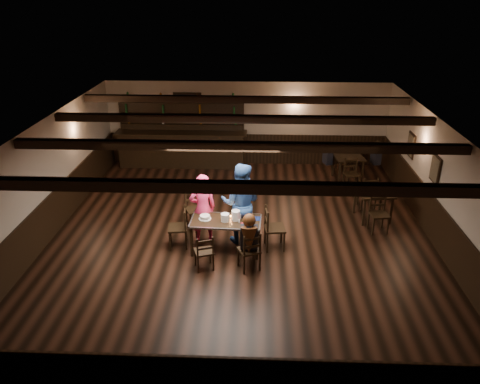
{
  "coord_description": "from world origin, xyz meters",
  "views": [
    {
      "loc": [
        0.39,
        -9.7,
        5.53
      ],
      "look_at": [
        -0.03,
        0.2,
        1.08
      ],
      "focal_mm": 35.0,
      "sensor_mm": 36.0,
      "label": 1
    }
  ],
  "objects_px": {
    "chair_near_left": "(204,250)",
    "man_blue": "(241,203)",
    "dining_table": "(226,224)",
    "woman_pink": "(203,208)",
    "cake": "(205,217)",
    "chair_near_right": "(250,249)",
    "bar_counter": "(182,144)"
  },
  "relations": [
    {
      "from": "dining_table",
      "to": "cake",
      "type": "xyz_separation_m",
      "value": [
        -0.46,
        0.05,
        0.12
      ]
    },
    {
      "from": "dining_table",
      "to": "man_blue",
      "type": "bearing_deg",
      "value": 55.35
    },
    {
      "from": "dining_table",
      "to": "woman_pink",
      "type": "height_order",
      "value": "woman_pink"
    },
    {
      "from": "chair_near_left",
      "to": "cake",
      "type": "distance_m",
      "value": 0.92
    },
    {
      "from": "chair_near_right",
      "to": "woman_pink",
      "type": "xyz_separation_m",
      "value": [
        -1.12,
        1.2,
        0.31
      ]
    },
    {
      "from": "woman_pink",
      "to": "cake",
      "type": "relative_size",
      "value": 5.95
    },
    {
      "from": "chair_near_left",
      "to": "chair_near_right",
      "type": "xyz_separation_m",
      "value": [
        0.95,
        0.02,
        0.05
      ]
    },
    {
      "from": "chair_near_left",
      "to": "woman_pink",
      "type": "height_order",
      "value": "woman_pink"
    },
    {
      "from": "chair_near_left",
      "to": "woman_pink",
      "type": "relative_size",
      "value": 0.48
    },
    {
      "from": "woman_pink",
      "to": "cake",
      "type": "bearing_deg",
      "value": 86.14
    },
    {
      "from": "man_blue",
      "to": "chair_near_right",
      "type": "bearing_deg",
      "value": 108.06
    },
    {
      "from": "woman_pink",
      "to": "man_blue",
      "type": "height_order",
      "value": "man_blue"
    },
    {
      "from": "chair_near_left",
      "to": "bar_counter",
      "type": "relative_size",
      "value": 0.19
    },
    {
      "from": "chair_near_left",
      "to": "bar_counter",
      "type": "xyz_separation_m",
      "value": [
        -1.41,
        6.14,
        0.26
      ]
    },
    {
      "from": "dining_table",
      "to": "man_blue",
      "type": "height_order",
      "value": "man_blue"
    },
    {
      "from": "dining_table",
      "to": "bar_counter",
      "type": "bearing_deg",
      "value": 108.65
    },
    {
      "from": "dining_table",
      "to": "chair_near_right",
      "type": "bearing_deg",
      "value": -54.78
    },
    {
      "from": "chair_near_left",
      "to": "chair_near_right",
      "type": "distance_m",
      "value": 0.95
    },
    {
      "from": "chair_near_right",
      "to": "cake",
      "type": "height_order",
      "value": "chair_near_right"
    },
    {
      "from": "chair_near_right",
      "to": "dining_table",
      "type": "bearing_deg",
      "value": 125.22
    },
    {
      "from": "chair_near_right",
      "to": "bar_counter",
      "type": "xyz_separation_m",
      "value": [
        -2.36,
        6.12,
        0.21
      ]
    },
    {
      "from": "chair_near_left",
      "to": "bar_counter",
      "type": "height_order",
      "value": "bar_counter"
    },
    {
      "from": "dining_table",
      "to": "bar_counter",
      "type": "distance_m",
      "value": 5.62
    },
    {
      "from": "chair_near_left",
      "to": "man_blue",
      "type": "xyz_separation_m",
      "value": [
        0.7,
        1.27,
        0.49
      ]
    },
    {
      "from": "chair_near_left",
      "to": "man_blue",
      "type": "bearing_deg",
      "value": 61.08
    },
    {
      "from": "chair_near_left",
      "to": "cake",
      "type": "relative_size",
      "value": 2.88
    },
    {
      "from": "woman_pink",
      "to": "man_blue",
      "type": "bearing_deg",
      "value": 165.42
    },
    {
      "from": "bar_counter",
      "to": "dining_table",
      "type": "bearing_deg",
      "value": -71.35
    },
    {
      "from": "chair_near_right",
      "to": "man_blue",
      "type": "height_order",
      "value": "man_blue"
    },
    {
      "from": "dining_table",
      "to": "chair_near_left",
      "type": "relative_size",
      "value": 1.97
    },
    {
      "from": "woman_pink",
      "to": "cake",
      "type": "distance_m",
      "value": 0.37
    },
    {
      "from": "dining_table",
      "to": "woman_pink",
      "type": "distance_m",
      "value": 0.71
    }
  ]
}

